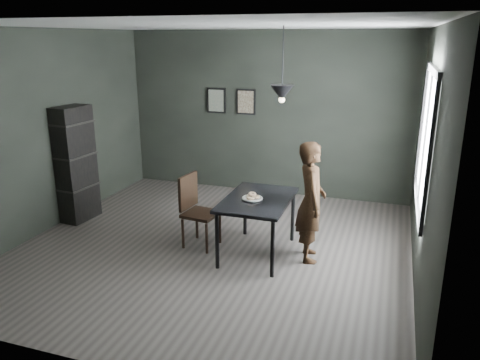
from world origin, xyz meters
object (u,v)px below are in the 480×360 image
(woman, at_px, (311,202))
(wood_chair, at_px, (195,206))
(cafe_table, at_px, (258,204))
(shelf_unit, at_px, (76,164))
(white_plate, at_px, (252,199))
(pendant_lamp, at_px, (282,93))

(woman, xyz_separation_m, wood_chair, (-1.51, -0.08, -0.20))
(cafe_table, relative_size, shelf_unit, 0.70)
(white_plate, height_order, woman, woman)
(cafe_table, xyz_separation_m, pendant_lamp, (0.25, 0.10, 1.38))
(shelf_unit, relative_size, pendant_lamp, 1.99)
(cafe_table, distance_m, shelf_unit, 2.94)
(woman, relative_size, pendant_lamp, 1.73)
(wood_chair, height_order, shelf_unit, shelf_unit)
(woman, height_order, shelf_unit, shelf_unit)
(wood_chair, distance_m, pendant_lamp, 1.87)
(wood_chair, relative_size, shelf_unit, 0.56)
(white_plate, relative_size, shelf_unit, 0.13)
(shelf_unit, xyz_separation_m, pendant_lamp, (3.17, -0.21, 1.19))
(white_plate, height_order, shelf_unit, shelf_unit)
(white_plate, xyz_separation_m, shelf_unit, (-2.87, 0.37, 0.11))
(cafe_table, height_order, pendant_lamp, pendant_lamp)
(woman, bearing_deg, pendant_lamp, 71.92)
(cafe_table, distance_m, wood_chair, 0.86)
(cafe_table, relative_size, white_plate, 5.22)
(pendant_lamp, bearing_deg, cafe_table, -158.20)
(cafe_table, bearing_deg, wood_chair, 179.68)
(pendant_lamp, bearing_deg, shelf_unit, 176.18)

